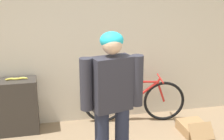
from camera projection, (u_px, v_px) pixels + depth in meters
name	position (u px, v px, depth m)	size (l,w,h in m)	color
wall_back	(88.00, 42.00, 4.89)	(8.00, 0.07, 2.60)	beige
side_shelf	(13.00, 107.00, 4.68)	(0.75, 0.36, 0.83)	#38332D
person	(112.00, 96.00, 3.52)	(0.72, 0.31, 1.73)	#23283D
bicycle	(134.00, 101.00, 5.06)	(1.64, 0.46, 0.75)	black
banana	(16.00, 79.00, 4.59)	(0.34, 0.09, 0.03)	#EAD64C
cardboard_box	(194.00, 128.00, 4.74)	(0.38, 0.56, 0.25)	#A87F51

